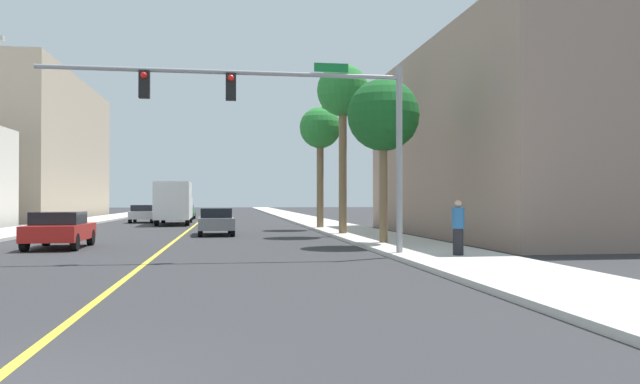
{
  "coord_description": "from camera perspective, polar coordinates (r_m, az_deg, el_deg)",
  "views": [
    {
      "loc": [
        2.37,
        -6.03,
        1.86
      ],
      "look_at": [
        6.91,
        23.85,
        2.23
      ],
      "focal_mm": 33.97,
      "sensor_mm": 36.0,
      "label": 1
    }
  ],
  "objects": [
    {
      "name": "building_right_near",
      "position": [
        32.96,
        18.21,
        4.48
      ],
      "size": [
        10.4,
        20.84,
        9.64
      ],
      "primitive_type": "cube",
      "color": "gray",
      "rests_on": "ground"
    },
    {
      "name": "pedestrian",
      "position": [
        19.02,
        12.88,
        -3.3
      ],
      "size": [
        0.38,
        0.38,
        1.68
      ],
      "rotation": [
        0.0,
        0.0,
        4.82
      ],
      "color": "black",
      "rests_on": "sidewalk_right"
    },
    {
      "name": "delivery_truck",
      "position": [
        46.04,
        -13.57,
        -0.94
      ],
      "size": [
        2.65,
        8.82,
        3.09
      ],
      "rotation": [
        0.0,
        0.0,
        0.03
      ],
      "color": "silver",
      "rests_on": "ground"
    },
    {
      "name": "palm_mid",
      "position": [
        31.09,
        2.15,
        9.16
      ],
      "size": [
        2.63,
        2.63,
        8.57
      ],
      "color": "brown",
      "rests_on": "sidewalk_right"
    },
    {
      "name": "ground",
      "position": [
        48.13,
        -11.48,
        -2.9
      ],
      "size": [
        192.0,
        192.0,
        0.0
      ],
      "primitive_type": "plane",
      "color": "#2D2D30"
    },
    {
      "name": "lane_marking_center",
      "position": [
        48.13,
        -11.48,
        -2.9
      ],
      "size": [
        0.16,
        144.0,
        0.01
      ],
      "primitive_type": "cube",
      "color": "yellow",
      "rests_on": "ground"
    },
    {
      "name": "traffic_signal_mast",
      "position": [
        19.19,
        -2.98,
        7.74
      ],
      "size": [
        11.24,
        0.36,
        6.04
      ],
      "color": "gray",
      "rests_on": "sidewalk_right"
    },
    {
      "name": "palm_near",
      "position": [
        24.43,
        5.98,
        7.09
      ],
      "size": [
        2.88,
        2.88,
        6.52
      ],
      "color": "brown",
      "rests_on": "sidewalk_right"
    },
    {
      "name": "building_left_far",
      "position": [
        66.71,
        -26.67,
        3.66
      ],
      "size": [
        12.46,
        27.29,
        13.7
      ],
      "primitive_type": "cube",
      "color": "tan",
      "rests_on": "ground"
    },
    {
      "name": "sidewalk_right",
      "position": [
        48.55,
        -0.54,
        -2.81
      ],
      "size": [
        3.56,
        168.0,
        0.15
      ],
      "primitive_type": "cube",
      "color": "beige",
      "rests_on": "ground"
    },
    {
      "name": "car_gray",
      "position": [
        32.07,
        -9.77,
        -2.7
      ],
      "size": [
        1.95,
        4.31,
        1.41
      ],
      "rotation": [
        0.0,
        0.0,
        0.04
      ],
      "color": "slate",
      "rests_on": "ground"
    },
    {
      "name": "car_silver",
      "position": [
        50.44,
        -16.33,
        -1.94
      ],
      "size": [
        1.92,
        4.1,
        1.42
      ],
      "rotation": [
        0.0,
        0.0,
        0.02
      ],
      "color": "#BCBCC1",
      "rests_on": "ground"
    },
    {
      "name": "palm_far",
      "position": [
        37.43,
        0.02,
        5.79
      ],
      "size": [
        2.54,
        2.54,
        7.41
      ],
      "color": "brown",
      "rests_on": "sidewalk_right"
    },
    {
      "name": "car_red",
      "position": [
        25.01,
        -23.33,
        -3.24
      ],
      "size": [
        1.97,
        3.86,
        1.39
      ],
      "rotation": [
        0.0,
        0.0,
        0.01
      ],
      "color": "red",
      "rests_on": "ground"
    },
    {
      "name": "car_green",
      "position": [
        57.81,
        -12.66,
        -1.81
      ],
      "size": [
        1.89,
        4.02,
        1.37
      ],
      "rotation": [
        0.0,
        0.0,
        -0.01
      ],
      "color": "#196638",
      "rests_on": "ground"
    },
    {
      "name": "sidewalk_left",
      "position": [
        49.44,
        -22.21,
        -2.72
      ],
      "size": [
        3.56,
        168.0,
        0.15
      ],
      "primitive_type": "cube",
      "color": "beige",
      "rests_on": "ground"
    }
  ]
}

